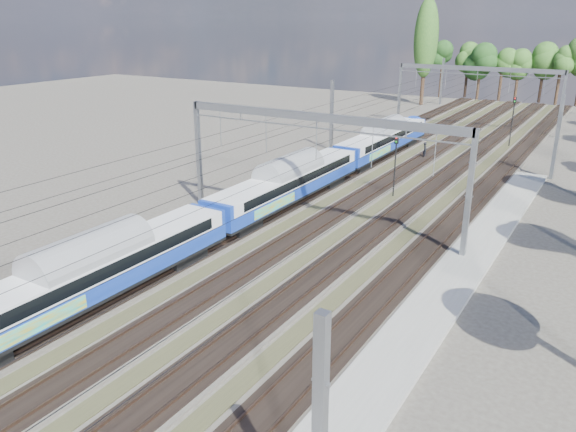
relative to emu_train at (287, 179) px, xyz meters
The scene contains 9 objects.
track_bed 12.99m from the emu_train, 69.33° to the left, with size 21.00×130.00×0.34m.
platform 21.20m from the emu_train, 38.41° to the right, with size 3.00×70.00×0.30m, color gray.
catenary 20.55m from the emu_train, 76.15° to the left, with size 25.65×130.00×9.00m.
tree_belt 59.49m from the emu_train, 77.66° to the left, with size 40.06×98.57×12.26m.
poplar 66.34m from the emu_train, 98.76° to the left, with size 4.40×4.40×19.04m.
emu_train is the anchor object (origin of this frame).
worker 24.14m from the emu_train, 79.40° to the left, with size 0.71×0.46×1.94m, color black.
signal_near 10.36m from the emu_train, 49.22° to the left, with size 0.35×0.32×5.64m.
signal_far 37.58m from the emu_train, 72.10° to the left, with size 0.42×0.38×6.24m.
Camera 1 is at (19.67, -6.33, 15.65)m, focal length 35.00 mm.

